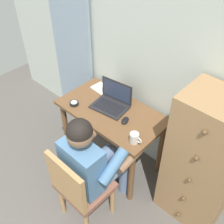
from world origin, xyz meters
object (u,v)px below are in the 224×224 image
laptop (112,101)px  desk_clock (74,103)px  chair (79,187)px  coffee_mug (134,138)px  notebook_pad (102,89)px  computer_mouse (125,120)px  dresser (203,163)px  person_seated (94,161)px  desk (111,120)px

laptop → desk_clock: bearing=-139.1°
chair → coffee_mug: bearing=72.8°
coffee_mug → desk_clock: bearing=-178.8°
notebook_pad → computer_mouse: bearing=-18.4°
dresser → desk_clock: 1.32m
person_seated → notebook_pad: (-0.58, 0.69, 0.08)m
chair → desk_clock: bearing=139.9°
laptop → notebook_pad: (-0.26, 0.12, -0.05)m
desk → person_seated: bearing=-62.2°
computer_mouse → notebook_pad: size_ratio=0.48×
person_seated → laptop: size_ratio=3.20×
person_seated → notebook_pad: bearing=129.9°
desk → dresser: dresser is taller
computer_mouse → desk_clock: 0.56m
laptop → desk_clock: (-0.28, -0.25, -0.04)m
chair → computer_mouse: 0.71m
desk → computer_mouse: 0.25m
computer_mouse → notebook_pad: computer_mouse is taller
desk_clock → notebook_pad: (0.02, 0.37, -0.01)m
coffee_mug → computer_mouse: bearing=147.9°
laptop → desk_clock: 0.38m
notebook_pad → coffee_mug: coffee_mug is taller
notebook_pad → coffee_mug: size_ratio=1.75×
computer_mouse → chair: bearing=-100.8°
computer_mouse → coffee_mug: 0.26m
notebook_pad → dresser: bearing=0.4°
desk_clock → coffee_mug: coffee_mug is taller
dresser → computer_mouse: 0.76m
chair → coffee_mug: size_ratio=7.27×
computer_mouse → coffee_mug: bearing=-48.2°
person_seated → computer_mouse: person_seated is taller
laptop → desk_clock: laptop is taller
dresser → notebook_pad: (-1.26, 0.09, 0.09)m
dresser → coffee_mug: 0.60m
notebook_pad → person_seated: bearing=-45.6°
chair → laptop: (-0.31, 0.75, 0.31)m
desk → laptop: (-0.05, 0.06, 0.18)m
chair → notebook_pad: size_ratio=4.15×
dresser → chair: size_ratio=1.52×
dresser → laptop: (-1.00, -0.04, 0.14)m
coffee_mug → dresser: bearing=26.8°
laptop → computer_mouse: size_ratio=3.72×
coffee_mug → laptop: bearing=153.8°
desk_clock → notebook_pad: bearing=86.8°
person_seated → computer_mouse: (-0.06, 0.47, 0.09)m
notebook_pad → coffee_mug: bearing=-21.3°
computer_mouse → notebook_pad: (-0.51, 0.22, -0.01)m
person_seated → desk_clock: 0.68m
laptop → notebook_pad: laptop is taller
chair → computer_mouse: bearing=95.4°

